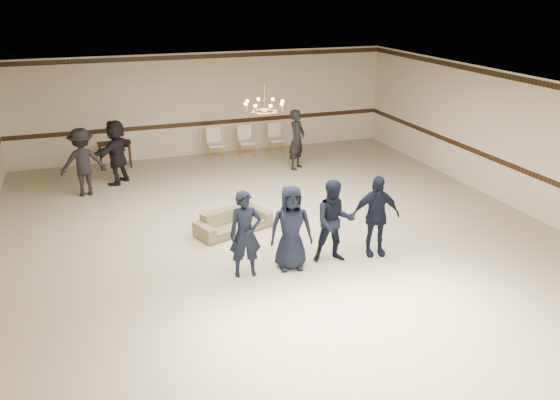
{
  "coord_description": "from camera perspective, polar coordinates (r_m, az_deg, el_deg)",
  "views": [
    {
      "loc": [
        -3.87,
        -10.87,
        5.16
      ],
      "look_at": [
        -0.17,
        -0.5,
        1.04
      ],
      "focal_mm": 37.14,
      "sensor_mm": 36.0,
      "label": 1
    }
  ],
  "objects": [
    {
      "name": "boy_d",
      "position": [
        11.67,
        9.39,
        -1.54
      ],
      "size": [
        1.04,
        0.6,
        1.67
      ],
      "primitive_type": "imported",
      "rotation": [
        0.0,
        0.0,
        -0.21
      ],
      "color": "black",
      "rests_on": "floor"
    },
    {
      "name": "chandelier",
      "position": [
        12.69,
        -1.56,
        10.13
      ],
      "size": [
        0.94,
        0.94,
        0.89
      ],
      "primitive_type": null,
      "color": "gold",
      "rests_on": "ceiling"
    },
    {
      "name": "console_table",
      "position": [
        17.92,
        -15.91,
        4.29
      ],
      "size": [
        0.96,
        0.44,
        0.8
      ],
      "primitive_type": "cube",
      "rotation": [
        0.0,
        0.0,
        0.04
      ],
      "color": "black",
      "rests_on": "floor"
    },
    {
      "name": "settee",
      "position": [
        12.81,
        -4.61,
        -2.08
      ],
      "size": [
        1.85,
        1.22,
        0.5
      ],
      "primitive_type": "imported",
      "rotation": [
        0.0,
        0.0,
        0.35
      ],
      "color": "#766F4F",
      "rests_on": "floor"
    },
    {
      "name": "adult_right",
      "position": [
        17.05,
        1.68,
        5.98
      ],
      "size": [
        0.76,
        0.75,
        1.77
      ],
      "primitive_type": "imported",
      "rotation": [
        0.0,
        0.0,
        0.73
      ],
      "color": "black",
      "rests_on": "floor"
    },
    {
      "name": "crown_molding",
      "position": [
        18.39,
        -7.56,
        13.84
      ],
      "size": [
        12.0,
        0.02,
        0.14
      ],
      "primitive_type": "cube",
      "color": "#311D0E",
      "rests_on": "wall_back"
    },
    {
      "name": "room",
      "position": [
        12.07,
        -0.02,
        3.36
      ],
      "size": [
        12.01,
        14.01,
        3.21
      ],
      "color": "tan",
      "rests_on": "ground"
    },
    {
      "name": "chair_rail",
      "position": [
        18.73,
        -7.26,
        7.51
      ],
      "size": [
        12.0,
        0.02,
        0.14
      ],
      "primitive_type": "cube",
      "color": "#311D0E",
      "rests_on": "wall_back"
    },
    {
      "name": "banquet_chair_mid",
      "position": [
        18.35,
        -3.34,
        5.76
      ],
      "size": [
        0.49,
        0.49,
        1.0
      ],
      "primitive_type": null,
      "rotation": [
        0.0,
        0.0,
        0.02
      ],
      "color": "beige",
      "rests_on": "floor"
    },
    {
      "name": "boy_a",
      "position": [
        10.7,
        -3.43,
        -3.38
      ],
      "size": [
        0.65,
        0.47,
        1.67
      ],
      "primitive_type": "imported",
      "rotation": [
        0.0,
        0.0,
        -0.11
      ],
      "color": "black",
      "rests_on": "floor"
    },
    {
      "name": "boy_c",
      "position": [
        11.28,
        5.37,
        -2.13
      ],
      "size": [
        0.93,
        0.8,
        1.67
      ],
      "primitive_type": "imported",
      "rotation": [
        0.0,
        0.0,
        -0.23
      ],
      "color": "black",
      "rests_on": "floor"
    },
    {
      "name": "adult_mid",
      "position": [
        16.37,
        -15.79,
        4.58
      ],
      "size": [
        1.46,
        1.59,
        1.77
      ],
      "primitive_type": "imported",
      "rotation": [
        0.0,
        0.0,
        4.01
      ],
      "color": "black",
      "rests_on": "floor"
    },
    {
      "name": "banquet_chair_right",
      "position": [
        18.64,
        -0.37,
        6.03
      ],
      "size": [
        0.51,
        0.51,
        1.0
      ],
      "primitive_type": null,
      "rotation": [
        0.0,
        0.0,
        0.05
      ],
      "color": "beige",
      "rests_on": "floor"
    },
    {
      "name": "boy_b",
      "position": [
        10.96,
        1.09,
        -2.75
      ],
      "size": [
        0.9,
        0.67,
        1.67
      ],
      "primitive_type": "imported",
      "rotation": [
        0.0,
        0.0,
        -0.19
      ],
      "color": "black",
      "rests_on": "floor"
    },
    {
      "name": "adult_left",
      "position": [
        15.67,
        -18.85,
        3.56
      ],
      "size": [
        1.19,
        0.74,
        1.77
      ],
      "primitive_type": "imported",
      "rotation": [
        0.0,
        0.0,
        3.21
      ],
      "color": "black",
      "rests_on": "floor"
    },
    {
      "name": "banquet_chair_left",
      "position": [
        18.11,
        -6.39,
        5.46
      ],
      "size": [
        0.49,
        0.49,
        1.0
      ],
      "primitive_type": null,
      "rotation": [
        0.0,
        0.0,
        -0.01
      ],
      "color": "beige",
      "rests_on": "floor"
    }
  ]
}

